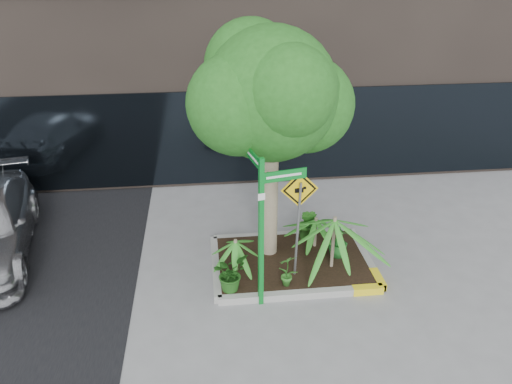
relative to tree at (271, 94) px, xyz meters
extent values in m
plane|color=gray|center=(0.24, -0.69, -3.59)|extent=(80.00, 80.00, 0.00)
cube|color=#9E9E99|center=(0.44, 0.71, -3.51)|extent=(3.20, 0.15, 0.15)
cube|color=#9E9E99|center=(0.44, -1.49, -3.51)|extent=(3.20, 0.15, 0.15)
cube|color=#9E9E99|center=(-1.16, -0.39, -3.51)|extent=(0.15, 2.20, 0.15)
cube|color=#9E9E99|center=(2.04, -0.39, -3.51)|extent=(0.15, 2.20, 0.15)
cube|color=yellow|center=(1.74, -1.49, -3.51)|extent=(0.60, 0.17, 0.15)
cube|color=black|center=(0.44, -0.39, -3.47)|extent=(3.05, 2.05, 0.06)
cylinder|color=gray|center=(0.00, -0.02, -2.00)|extent=(0.34, 0.34, 3.17)
cylinder|color=gray|center=(0.11, -0.02, -0.84)|extent=(0.60, 0.17, 1.03)
sphere|color=#215C1A|center=(0.00, -0.02, 0.00)|extent=(2.54, 2.54, 2.54)
sphere|color=#215C1A|center=(0.74, 0.30, -0.31)|extent=(1.90, 1.90, 1.90)
sphere|color=#215C1A|center=(-0.63, -0.23, -0.10)|extent=(1.90, 1.90, 1.90)
sphere|color=#215C1A|center=(0.21, -0.65, 0.22)|extent=(1.69, 1.69, 1.69)
sphere|color=#215C1A|center=(-0.32, 0.51, 0.43)|extent=(1.80, 1.80, 1.80)
cylinder|color=gray|center=(1.20, -0.73, -2.86)|extent=(0.07, 0.07, 1.15)
cylinder|color=gray|center=(-0.76, -0.61, -3.09)|extent=(0.07, 0.07, 0.70)
cylinder|color=gray|center=(1.03, 0.08, -3.09)|extent=(0.07, 0.07, 0.70)
imported|color=#1D4F16|center=(-0.91, -1.24, -3.08)|extent=(0.90, 0.90, 0.71)
imported|color=#206D25|center=(1.42, -0.35, -3.07)|extent=(0.58, 0.58, 0.73)
imported|color=#2E7022|center=(0.18, -1.24, -3.09)|extent=(0.46, 0.46, 0.70)
imported|color=#28671E|center=(0.92, 0.40, -3.05)|extent=(0.60, 0.60, 0.78)
cube|color=#0C8427|center=(-0.36, -1.56, -2.11)|extent=(0.10, 0.10, 2.96)
cube|color=#0C8427|center=(0.03, -1.47, -1.00)|extent=(0.81, 0.19, 0.19)
cube|color=#0C8427|center=(-0.45, -1.16, -0.79)|extent=(0.19, 0.81, 0.19)
cube|color=white|center=(0.03, -1.49, -1.00)|extent=(0.62, 0.13, 0.04)
cube|color=white|center=(-0.46, -1.16, -0.79)|extent=(0.13, 0.62, 0.04)
cube|color=white|center=(-0.36, -1.60, -1.32)|extent=(0.12, 0.03, 0.13)
cylinder|color=slate|center=(0.41, -1.00, -2.39)|extent=(0.06, 0.23, 2.10)
cube|color=yellow|center=(0.41, -1.03, -1.50)|extent=(0.71, 0.06, 0.71)
cube|color=black|center=(0.41, -1.04, -1.50)|extent=(0.63, 0.04, 0.63)
cube|color=yellow|center=(0.41, -1.04, -1.50)|extent=(0.53, 0.04, 0.53)
cube|color=black|center=(0.39, -1.05, -1.51)|extent=(0.17, 0.01, 0.09)
camera|label=1|loc=(-1.31, -9.04, 2.45)|focal=35.00mm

